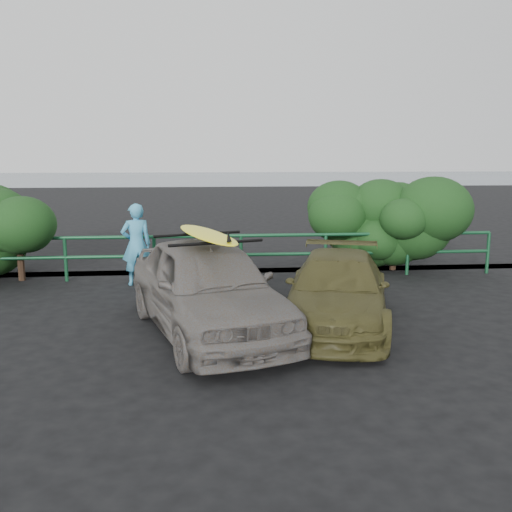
{
  "coord_description": "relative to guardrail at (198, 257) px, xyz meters",
  "views": [
    {
      "loc": [
        0.21,
        -8.05,
        2.93
      ],
      "look_at": [
        1.05,
        1.52,
        1.16
      ],
      "focal_mm": 40.0,
      "sensor_mm": 36.0,
      "label": 1
    }
  ],
  "objects": [
    {
      "name": "ground",
      "position": [
        0.0,
        -5.0,
        -0.52
      ],
      "size": [
        80.0,
        80.0,
        0.0
      ],
      "primitive_type": "plane",
      "color": "black"
    },
    {
      "name": "ocean",
      "position": [
        0.0,
        55.0,
        -0.52
      ],
      "size": [
        200.0,
        200.0,
        0.0
      ],
      "primitive_type": "plane",
      "color": "slate",
      "rests_on": "ground"
    },
    {
      "name": "guardrail",
      "position": [
        0.0,
        0.0,
        0.0
      ],
      "size": [
        14.0,
        0.08,
        1.04
      ],
      "primitive_type": null,
      "color": "#144728",
      "rests_on": "ground"
    },
    {
      "name": "shrub_right",
      "position": [
        5.0,
        0.5,
        0.5
      ],
      "size": [
        3.2,
        2.4,
        2.04
      ],
      "primitive_type": null,
      "color": "#193E16",
      "rests_on": "ground"
    },
    {
      "name": "sedan",
      "position": [
        0.21,
        -4.07,
        0.25
      ],
      "size": [
        3.1,
        4.87,
        1.54
      ],
      "primitive_type": "imported",
      "rotation": [
        0.0,
        0.0,
        0.3
      ],
      "color": "#66605B",
      "rests_on": "ground"
    },
    {
      "name": "olive_vehicle",
      "position": [
        2.41,
        -3.79,
        0.08
      ],
      "size": [
        2.7,
        4.43,
        1.2
      ],
      "primitive_type": "imported",
      "rotation": [
        0.0,
        0.0,
        -0.26
      ],
      "color": "#47431F",
      "rests_on": "ground"
    },
    {
      "name": "man",
      "position": [
        -1.34,
        -0.47,
        0.39
      ],
      "size": [
        0.75,
        0.59,
        1.81
      ],
      "primitive_type": "imported",
      "rotation": [
        0.0,
        0.0,
        3.4
      ],
      "color": "#43A0CA",
      "rests_on": "ground"
    },
    {
      "name": "roof_rack",
      "position": [
        0.21,
        -4.07,
        1.05
      ],
      "size": [
        1.74,
        1.44,
        0.05
      ],
      "primitive_type": null,
      "rotation": [
        0.0,
        0.0,
        0.3
      ],
      "color": "black",
      "rests_on": "sedan"
    },
    {
      "name": "surfboard",
      "position": [
        0.21,
        -4.07,
        1.11
      ],
      "size": [
        1.25,
        2.56,
        0.07
      ],
      "primitive_type": "ellipsoid",
      "rotation": [
        0.0,
        0.0,
        0.3
      ],
      "color": "#FFF41A",
      "rests_on": "roof_rack"
    }
  ]
}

